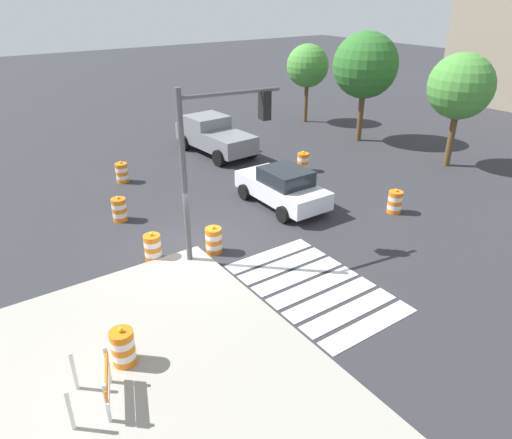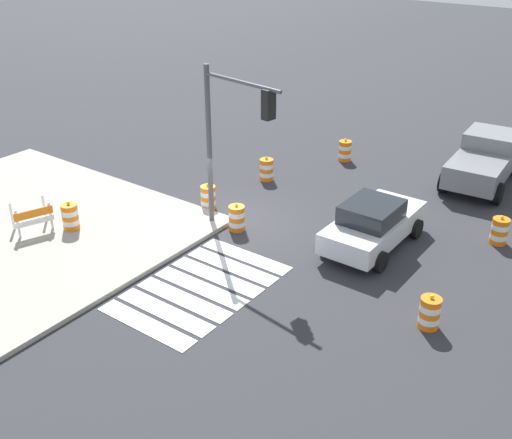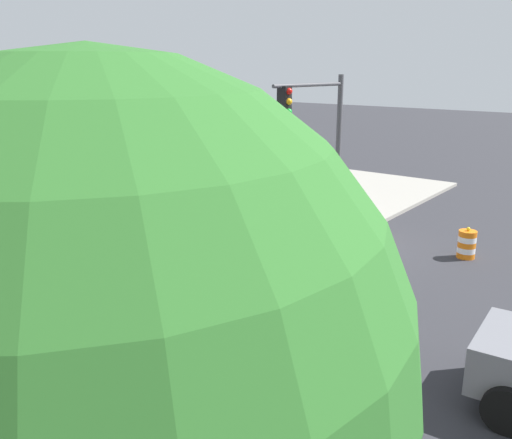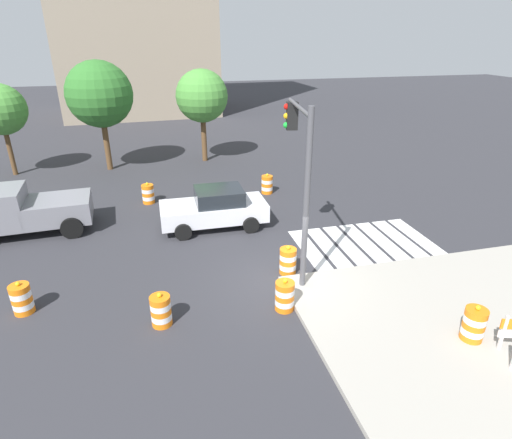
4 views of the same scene
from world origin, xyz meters
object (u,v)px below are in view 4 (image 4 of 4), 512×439
at_px(traffic_barrel_lane_center, 285,296).
at_px(street_tree_streetside_near, 202,96).
at_px(traffic_barrel_far_curb, 148,194).
at_px(traffic_barrel_near_corner, 288,261).
at_px(street_tree_streetside_mid, 0,110).
at_px(street_tree_streetside_far, 99,95).
at_px(sports_car, 215,208).
at_px(traffic_barrel_crosswalk_end, 267,184).
at_px(pickup_truck, 16,211).
at_px(traffic_barrel_median_far, 161,311).
at_px(traffic_barrel_on_sidewalk, 474,324).
at_px(traffic_barrel_median_near, 22,299).
at_px(traffic_light_pole, 300,159).

height_order(traffic_barrel_lane_center, street_tree_streetside_near, street_tree_streetside_near).
bearing_deg(street_tree_streetside_near, traffic_barrel_far_curb, -118.68).
xyz_separation_m(traffic_barrel_near_corner, street_tree_streetside_near, (-0.84, 14.15, 3.47)).
height_order(street_tree_streetside_mid, street_tree_streetside_far, street_tree_streetside_far).
xyz_separation_m(traffic_barrel_lane_center, street_tree_streetside_mid, (-10.97, 15.85, 3.16)).
relative_size(sports_car, traffic_barrel_crosswalk_end, 4.22).
relative_size(traffic_barrel_near_corner, traffic_barrel_lane_center, 1.00).
distance_m(traffic_barrel_lane_center, street_tree_streetside_mid, 19.53).
relative_size(traffic_barrel_far_curb, street_tree_streetside_near, 0.19).
bearing_deg(traffic_barrel_near_corner, traffic_barrel_crosswalk_end, 79.64).
bearing_deg(pickup_truck, traffic_barrel_median_far, -54.03).
distance_m(traffic_barrel_on_sidewalk, street_tree_streetside_mid, 24.08).
bearing_deg(traffic_barrel_on_sidewalk, traffic_barrel_near_corner, 128.08).
bearing_deg(traffic_barrel_on_sidewalk, sports_car, 120.97).
xyz_separation_m(traffic_barrel_median_near, traffic_barrel_lane_center, (7.34, -1.70, 0.00)).
bearing_deg(street_tree_streetside_mid, traffic_barrel_on_sidewalk, -50.48).
distance_m(traffic_barrel_crosswalk_end, traffic_barrel_median_near, 12.20).
xyz_separation_m(sports_car, street_tree_streetside_far, (-4.78, 9.40, 3.45)).
height_order(pickup_truck, traffic_barrel_median_near, pickup_truck).
bearing_deg(traffic_barrel_median_near, traffic_barrel_median_far, -21.82).
xyz_separation_m(traffic_barrel_crosswalk_end, traffic_barrel_median_far, (-5.60, -9.28, 0.00)).
bearing_deg(traffic_barrel_crosswalk_end, traffic_barrel_far_curb, 179.16).
xyz_separation_m(pickup_truck, street_tree_streetside_mid, (-2.23, 8.46, 2.64)).
relative_size(traffic_light_pole, street_tree_streetside_near, 1.00).
xyz_separation_m(sports_car, traffic_barrel_on_sidewalk, (5.27, -8.78, -0.21)).
bearing_deg(traffic_light_pole, sports_car, 116.29).
bearing_deg(sports_car, traffic_barrel_crosswalk_end, 46.06).
bearing_deg(traffic_barrel_on_sidewalk, pickup_truck, 142.45).
bearing_deg(traffic_light_pole, traffic_barrel_lane_center, -116.90).
xyz_separation_m(traffic_barrel_far_curb, traffic_light_pole, (4.71, -7.50, 3.46)).
relative_size(pickup_truck, street_tree_streetside_mid, 1.06).
distance_m(traffic_barrel_crosswalk_end, traffic_barrel_on_sidewalk, 12.21).
height_order(traffic_barrel_median_near, traffic_barrel_median_far, same).
bearing_deg(traffic_barrel_median_far, traffic_barrel_on_sidewalk, -19.58).
bearing_deg(traffic_barrel_on_sidewalk, street_tree_streetside_near, 103.15).
relative_size(pickup_truck, traffic_barrel_crosswalk_end, 5.16).
xyz_separation_m(traffic_barrel_median_far, traffic_barrel_far_curb, (-0.19, 9.36, 0.00)).
height_order(traffic_light_pole, street_tree_streetside_mid, traffic_light_pole).
bearing_deg(traffic_barrel_on_sidewalk, traffic_barrel_median_near, 159.67).
bearing_deg(traffic_barrel_on_sidewalk, traffic_barrel_lane_center, 148.55).
bearing_deg(traffic_barrel_near_corner, street_tree_streetside_mid, 129.97).
bearing_deg(traffic_barrel_near_corner, traffic_light_pole, 21.85).
bearing_deg(street_tree_streetside_near, traffic_barrel_median_far, -102.01).
xyz_separation_m(traffic_barrel_near_corner, street_tree_streetside_mid, (-11.69, 13.95, 3.16)).
xyz_separation_m(pickup_truck, street_tree_streetside_near, (8.62, 8.66, 2.95)).
distance_m(traffic_barrel_near_corner, traffic_barrel_median_far, 4.56).
distance_m(pickup_truck, traffic_barrel_lane_center, 11.46).
distance_m(sports_car, traffic_light_pole, 5.59).
relative_size(street_tree_streetside_mid, street_tree_streetside_far, 0.82).
relative_size(traffic_barrel_crosswalk_end, traffic_barrel_on_sidewalk, 1.00).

